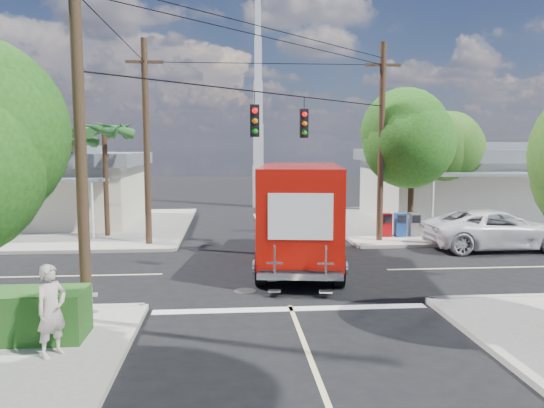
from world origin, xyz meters
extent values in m
plane|color=black|center=(0.00, 0.00, 0.00)|extent=(120.00, 120.00, 0.00)
cube|color=gray|center=(11.00, 11.00, 0.07)|extent=(14.00, 14.00, 0.14)
cube|color=#A49F91|center=(4.00, 11.00, 0.07)|extent=(0.25, 14.00, 0.14)
cube|color=#A49F91|center=(11.00, 4.00, 0.07)|extent=(14.00, 0.25, 0.14)
cube|color=gray|center=(-11.00, 11.00, 0.07)|extent=(14.00, 14.00, 0.14)
cube|color=#A49F91|center=(-4.00, 11.00, 0.07)|extent=(0.25, 14.00, 0.14)
cube|color=#A49F91|center=(-11.00, 4.00, 0.07)|extent=(14.00, 0.25, 0.14)
cube|color=beige|center=(0.00, 10.00, 0.01)|extent=(0.12, 12.00, 0.01)
cube|color=silver|center=(0.00, -4.30, 0.01)|extent=(7.50, 0.40, 0.01)
cube|color=beige|center=(12.50, 12.00, 1.84)|extent=(11.00, 8.00, 3.40)
cube|color=slate|center=(12.50, 12.00, 3.89)|extent=(11.80, 8.80, 0.70)
cube|color=slate|center=(12.50, 12.00, 4.39)|extent=(6.05, 4.40, 0.50)
cube|color=slate|center=(12.50, 7.10, 3.04)|extent=(9.90, 1.80, 0.15)
cylinder|color=silver|center=(8.10, 6.30, 1.59)|extent=(0.12, 0.12, 2.90)
cube|color=beige|center=(-12.00, 12.50, 1.74)|extent=(10.00, 8.00, 3.20)
cube|color=slate|center=(-12.00, 12.50, 3.69)|extent=(10.80, 8.80, 0.70)
cube|color=slate|center=(-12.00, 12.50, 4.19)|extent=(5.50, 4.40, 0.50)
cube|color=slate|center=(-12.00, 7.60, 2.84)|extent=(9.00, 1.80, 0.15)
cylinder|color=silver|center=(-8.00, 6.80, 1.49)|extent=(0.12, 0.12, 2.70)
cube|color=silver|center=(0.50, 20.00, 1.50)|extent=(0.80, 0.80, 3.00)
cube|color=silver|center=(0.50, 20.00, 4.50)|extent=(0.70, 0.70, 3.00)
cube|color=silver|center=(0.50, 20.00, 7.50)|extent=(0.60, 0.60, 3.00)
cube|color=silver|center=(0.50, 20.00, 10.50)|extent=(0.50, 0.50, 3.00)
cube|color=silver|center=(0.50, 20.00, 13.50)|extent=(0.40, 0.40, 3.00)
cylinder|color=#422D1C|center=(7.20, 6.80, 2.19)|extent=(0.28, 0.28, 4.10)
sphere|color=#1B4412|center=(7.20, 6.80, 4.75)|extent=(4.10, 4.10, 4.10)
sphere|color=#1B4412|center=(6.80, 7.00, 5.00)|extent=(3.33, 3.33, 3.33)
sphere|color=#1B4412|center=(7.55, 6.50, 4.62)|extent=(3.58, 3.58, 3.58)
cylinder|color=#422D1C|center=(9.80, 9.00, 1.93)|extent=(0.28, 0.28, 3.58)
sphere|color=#26561A|center=(9.80, 9.00, 4.17)|extent=(3.58, 3.58, 3.58)
sphere|color=#26561A|center=(9.40, 9.20, 4.40)|extent=(2.91, 2.91, 2.91)
sphere|color=#26561A|center=(10.15, 8.70, 4.06)|extent=(3.14, 3.14, 3.14)
cylinder|color=#422D1C|center=(-7.50, 7.50, 2.64)|extent=(0.24, 0.24, 5.00)
cone|color=#275B25|center=(-6.60, 7.50, 5.24)|extent=(0.50, 2.06, 0.98)
cone|color=#275B25|center=(-6.94, 8.20, 5.24)|extent=(1.92, 1.68, 0.98)
cone|color=#275B25|center=(-7.70, 8.38, 5.24)|extent=(2.12, 0.95, 0.98)
cone|color=#275B25|center=(-8.31, 7.89, 5.24)|extent=(1.34, 2.07, 0.98)
cone|color=#275B25|center=(-8.31, 7.11, 5.24)|extent=(1.34, 2.07, 0.98)
cone|color=#275B25|center=(-7.70, 6.62, 5.24)|extent=(2.12, 0.95, 0.98)
cone|color=#275B25|center=(-6.94, 6.80, 5.24)|extent=(1.92, 1.68, 0.98)
cylinder|color=#422D1C|center=(-9.50, 9.00, 2.44)|extent=(0.24, 0.24, 4.60)
cone|color=#275B25|center=(-8.60, 9.00, 4.84)|extent=(0.50, 2.06, 0.98)
cone|color=#275B25|center=(-8.94, 9.70, 4.84)|extent=(1.92, 1.68, 0.98)
cone|color=#275B25|center=(-9.70, 9.88, 4.84)|extent=(2.12, 0.95, 0.98)
cone|color=#275B25|center=(-10.31, 9.39, 4.84)|extent=(1.34, 2.07, 0.98)
cone|color=#275B25|center=(-10.31, 8.61, 4.84)|extent=(1.34, 2.07, 0.98)
cone|color=#275B25|center=(-9.70, 8.12, 4.84)|extent=(2.12, 0.95, 0.98)
cone|color=#275B25|center=(-8.94, 8.30, 4.84)|extent=(1.92, 1.68, 0.98)
cylinder|color=#473321|center=(-5.20, -5.20, 4.50)|extent=(0.28, 0.28, 9.00)
cylinder|color=#473321|center=(5.20, 5.20, 4.50)|extent=(0.28, 0.28, 9.00)
cube|color=#473321|center=(5.20, 5.20, 8.00)|extent=(1.60, 0.12, 0.12)
cylinder|color=#473321|center=(-5.20, 5.20, 4.50)|extent=(0.28, 0.28, 9.00)
cube|color=#473321|center=(-5.20, 5.20, 8.00)|extent=(1.60, 0.12, 0.12)
cylinder|color=black|center=(0.00, 0.00, 6.20)|extent=(10.43, 10.43, 0.04)
cube|color=black|center=(-0.80, -0.80, 5.25)|extent=(0.30, 0.24, 1.05)
sphere|color=red|center=(-0.80, -0.94, 5.58)|extent=(0.20, 0.20, 0.20)
cube|color=black|center=(1.10, 1.10, 5.25)|extent=(0.30, 0.24, 1.05)
sphere|color=red|center=(1.10, 0.96, 5.58)|extent=(0.20, 0.20, 0.20)
cube|color=silver|center=(-5.00, -5.60, 0.64)|extent=(0.09, 0.06, 1.00)
cube|color=#A1080B|center=(5.80, 6.20, 0.69)|extent=(0.50, 0.50, 1.10)
cube|color=navy|center=(6.50, 6.20, 0.69)|extent=(0.50, 0.50, 1.10)
cube|color=slate|center=(7.20, 6.20, 0.69)|extent=(0.50, 0.50, 1.10)
cube|color=black|center=(0.98, 1.17, 0.59)|extent=(3.55, 8.61, 0.27)
cube|color=#B30F07|center=(1.41, 4.41, 1.45)|extent=(2.79, 2.15, 2.36)
cube|color=black|center=(1.51, 5.15, 1.88)|extent=(2.27, 0.56, 1.02)
cube|color=silver|center=(1.54, 5.36, 0.70)|extent=(2.46, 0.45, 0.38)
cube|color=#B30F07|center=(0.85, 0.21, 2.20)|extent=(3.48, 6.51, 3.11)
cube|color=white|center=(2.20, 0.03, 2.36)|extent=(0.53, 3.83, 1.39)
cube|color=white|center=(-0.50, 0.39, 2.36)|extent=(0.53, 3.83, 1.39)
cube|color=white|center=(0.44, -2.89, 2.36)|extent=(1.91, 0.28, 1.39)
cube|color=silver|center=(0.42, -3.03, 0.59)|extent=(2.58, 0.61, 0.19)
cube|color=silver|center=(-0.34, -3.06, 1.02)|extent=(0.49, 0.13, 1.07)
cube|color=silver|center=(1.14, -3.26, 1.02)|extent=(0.49, 0.13, 1.07)
cylinder|color=black|center=(0.17, 4.41, 0.59)|extent=(0.50, 1.21, 1.18)
cylinder|color=black|center=(2.61, 4.09, 0.59)|extent=(0.50, 1.21, 1.18)
cylinder|color=black|center=(-0.65, -1.75, 0.59)|extent=(0.50, 1.21, 1.18)
cylinder|color=black|center=(1.79, -2.07, 0.59)|extent=(0.50, 1.21, 1.18)
imported|color=silver|center=(9.83, 3.43, 0.85)|extent=(6.17, 2.94, 1.70)
imported|color=beige|center=(-5.31, -7.42, 1.10)|extent=(0.77, 0.84, 1.92)
camera|label=1|loc=(-1.68, -18.27, 4.44)|focal=35.00mm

